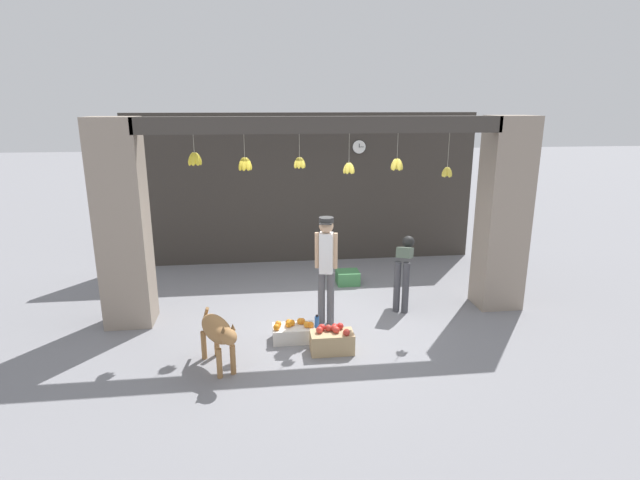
# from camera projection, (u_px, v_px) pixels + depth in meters

# --- Properties ---
(ground_plane) EXTENTS (60.00, 60.00, 0.00)m
(ground_plane) POSITION_uv_depth(u_px,v_px,m) (324.00, 320.00, 7.86)
(ground_plane) COLOR gray
(shop_back_wall) EXTENTS (7.24, 0.12, 3.12)m
(shop_back_wall) POSITION_uv_depth(u_px,v_px,m) (305.00, 189.00, 10.48)
(shop_back_wall) COLOR #38332D
(shop_back_wall) RESTS_ON ground_plane
(shop_pillar_left) EXTENTS (0.70, 0.60, 3.12)m
(shop_pillar_left) POSITION_uv_depth(u_px,v_px,m) (123.00, 225.00, 7.39)
(shop_pillar_left) COLOR gray
(shop_pillar_left) RESTS_ON ground_plane
(shop_pillar_right) EXTENTS (0.70, 0.60, 3.12)m
(shop_pillar_right) POSITION_uv_depth(u_px,v_px,m) (503.00, 215.00, 8.07)
(shop_pillar_right) COLOR gray
(shop_pillar_right) RESTS_ON ground_plane
(storefront_awning) EXTENTS (5.34, 0.27, 0.92)m
(storefront_awning) POSITION_uv_depth(u_px,v_px,m) (321.00, 128.00, 7.19)
(storefront_awning) COLOR #3D3833
(dog) EXTENTS (0.61, 1.02, 0.74)m
(dog) POSITION_uv_depth(u_px,v_px,m) (218.00, 332.00, 6.32)
(dog) COLOR #9E7042
(dog) RESTS_ON ground_plane
(shopkeeper) EXTENTS (0.34, 0.29, 1.69)m
(shopkeeper) POSITION_uv_depth(u_px,v_px,m) (326.00, 262.00, 7.50)
(shopkeeper) COLOR #56565B
(shopkeeper) RESTS_ON ground_plane
(worker_stooping) EXTENTS (0.50, 0.81, 1.11)m
(worker_stooping) POSITION_uv_depth(u_px,v_px,m) (404.00, 264.00, 8.21)
(worker_stooping) COLOR #424247
(worker_stooping) RESTS_ON ground_plane
(fruit_crate_oranges) EXTENTS (0.60, 0.36, 0.30)m
(fruit_crate_oranges) POSITION_uv_depth(u_px,v_px,m) (294.00, 332.00, 7.17)
(fruit_crate_oranges) COLOR silver
(fruit_crate_oranges) RESTS_ON ground_plane
(fruit_crate_apples) EXTENTS (0.59, 0.32, 0.38)m
(fruit_crate_apples) POSITION_uv_depth(u_px,v_px,m) (332.00, 340.00, 6.83)
(fruit_crate_apples) COLOR tan
(fruit_crate_apples) RESTS_ON ground_plane
(produce_box_green) EXTENTS (0.42, 0.38, 0.25)m
(produce_box_green) POSITION_uv_depth(u_px,v_px,m) (348.00, 277.00, 9.42)
(produce_box_green) COLOR #42844C
(produce_box_green) RESTS_ON ground_plane
(water_bottle) EXTENTS (0.07, 0.07, 0.26)m
(water_bottle) POSITION_uv_depth(u_px,v_px,m) (317.00, 324.00, 7.45)
(water_bottle) COLOR #2D60AD
(water_bottle) RESTS_ON ground_plane
(wall_clock) EXTENTS (0.29, 0.03, 0.29)m
(wall_clock) POSITION_uv_depth(u_px,v_px,m) (359.00, 147.00, 10.31)
(wall_clock) COLOR black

